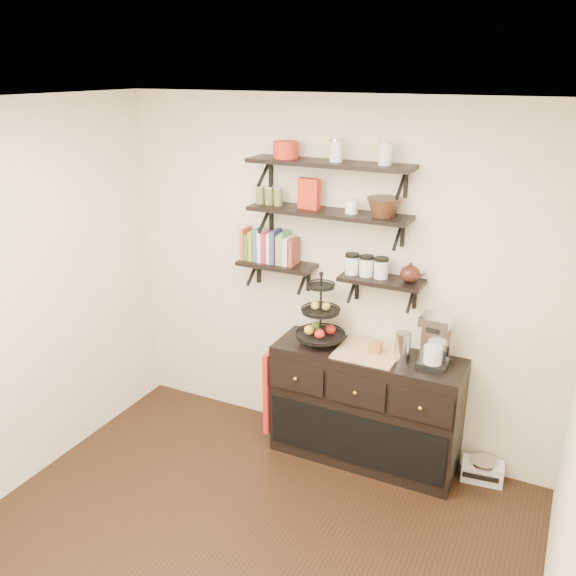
{
  "coord_description": "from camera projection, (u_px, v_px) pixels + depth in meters",
  "views": [
    {
      "loc": [
        1.62,
        -2.35,
        2.87
      ],
      "look_at": [
        -0.09,
        1.15,
        1.45
      ],
      "focal_mm": 38.0,
      "sensor_mm": 36.0,
      "label": 1
    }
  ],
  "objects": [
    {
      "name": "back_wall",
      "position": [
        333.0,
        278.0,
        4.65
      ],
      "size": [
        3.5,
        0.02,
        2.7
      ],
      "primitive_type": "cube",
      "color": "beige",
      "rests_on": "ground"
    },
    {
      "name": "shelf_mid",
      "position": [
        328.0,
        213.0,
        4.35
      ],
      "size": [
        1.2,
        0.27,
        0.23
      ],
      "color": "black",
      "rests_on": "back_wall"
    },
    {
      "name": "ramekins",
      "position": [
        352.0,
        207.0,
        4.26
      ],
      "size": [
        0.09,
        0.09,
        0.1
      ],
      "primitive_type": "cylinder",
      "color": "white",
      "rests_on": "shelf_mid"
    },
    {
      "name": "right_wall",
      "position": [
        574.0,
        468.0,
        2.45
      ],
      "size": [
        0.02,
        3.5,
        2.7
      ],
      "primitive_type": "cube",
      "color": "beige",
      "rests_on": "ground"
    },
    {
      "name": "recipe_box",
      "position": [
        309.0,
        194.0,
        4.37
      ],
      "size": [
        0.17,
        0.08,
        0.22
      ],
      "primitive_type": "cube",
      "rotation": [
        0.0,
        0.0,
        -0.1
      ],
      "color": "red",
      "rests_on": "shelf_mid"
    },
    {
      "name": "shelf_low_left",
      "position": [
        277.0,
        265.0,
        4.69
      ],
      "size": [
        0.6,
        0.25,
        0.23
      ],
      "color": "black",
      "rests_on": "back_wall"
    },
    {
      "name": "ceiling",
      "position": [
        193.0,
        107.0,
        2.71
      ],
      "size": [
        3.5,
        3.5,
        0.02
      ],
      "primitive_type": "cube",
      "color": "white",
      "rests_on": "back_wall"
    },
    {
      "name": "thermal_carafe",
      "position": [
        403.0,
        347.0,
        4.28
      ],
      "size": [
        0.11,
        0.11,
        0.22
      ],
      "primitive_type": "cylinder",
      "color": "silver",
      "rests_on": "sideboard"
    },
    {
      "name": "shelf_top",
      "position": [
        329.0,
        164.0,
        4.23
      ],
      "size": [
        1.2,
        0.27,
        0.23
      ],
      "color": "black",
      "rests_on": "back_wall"
    },
    {
      "name": "red_pot",
      "position": [
        286.0,
        150.0,
        4.34
      ],
      "size": [
        0.18,
        0.18,
        0.12
      ],
      "primitive_type": "cylinder",
      "color": "red",
      "rests_on": "shelf_top"
    },
    {
      "name": "shelf_low_right",
      "position": [
        382.0,
        281.0,
        4.35
      ],
      "size": [
        0.6,
        0.25,
        0.23
      ],
      "color": "black",
      "rests_on": "back_wall"
    },
    {
      "name": "apron",
      "position": [
        273.0,
        388.0,
        4.81
      ],
      "size": [
        0.04,
        0.29,
        0.68
      ],
      "primitive_type": "cube",
      "color": "#AD1712",
      "rests_on": "sideboard"
    },
    {
      "name": "radio",
      "position": [
        482.0,
        470.0,
        4.46
      ],
      "size": [
        0.31,
        0.22,
        0.18
      ],
      "rotation": [
        0.0,
        0.0,
        0.12
      ],
      "color": "silver",
      "rests_on": "floor"
    },
    {
      "name": "teapot",
      "position": [
        410.0,
        272.0,
        4.23
      ],
      "size": [
        0.22,
        0.18,
        0.14
      ],
      "primitive_type": null,
      "rotation": [
        0.0,
        0.0,
        0.2
      ],
      "color": "#351710",
      "rests_on": "shelf_low_right"
    },
    {
      "name": "fruit_stand",
      "position": [
        321.0,
        320.0,
        4.54
      ],
      "size": [
        0.37,
        0.37,
        0.54
      ],
      "rotation": [
        0.0,
        0.0,
        0.32
      ],
      "color": "black",
      "rests_on": "sideboard"
    },
    {
      "name": "walnut_bowl",
      "position": [
        384.0,
        207.0,
        4.15
      ],
      "size": [
        0.24,
        0.24,
        0.13
      ],
      "primitive_type": null,
      "color": "black",
      "rests_on": "shelf_mid"
    },
    {
      "name": "sideboard",
      "position": [
        365.0,
        406.0,
        4.6
      ],
      "size": [
        1.4,
        0.5,
        0.92
      ],
      "color": "black",
      "rests_on": "floor"
    },
    {
      "name": "glass_canisters",
      "position": [
        366.0,
        267.0,
        4.37
      ],
      "size": [
        0.32,
        0.1,
        0.13
      ],
      "color": "silver",
      "rests_on": "shelf_low_right"
    },
    {
      "name": "coffee_maker",
      "position": [
        436.0,
        341.0,
        4.21
      ],
      "size": [
        0.21,
        0.21,
        0.38
      ],
      "rotation": [
        0.0,
        0.0,
        -0.05
      ],
      "color": "black",
      "rests_on": "sideboard"
    },
    {
      "name": "candle",
      "position": [
        376.0,
        348.0,
        4.4
      ],
      "size": [
        0.08,
        0.08,
        0.08
      ],
      "primitive_type": "cube",
      "color": "#A45825",
      "rests_on": "sideboard"
    },
    {
      "name": "cookbooks",
      "position": [
        271.0,
        247.0,
        4.67
      ],
      "size": [
        0.43,
        0.15,
        0.26
      ],
      "color": "#CB472B",
      "rests_on": "shelf_low_left"
    }
  ]
}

